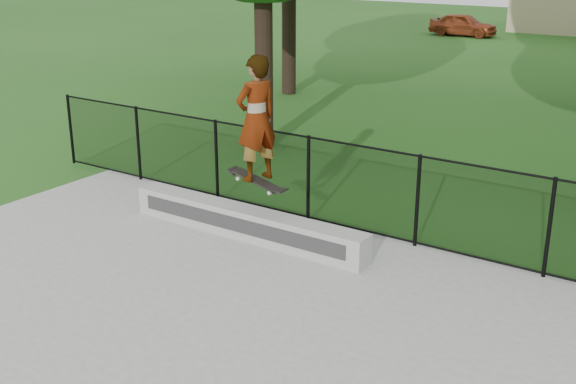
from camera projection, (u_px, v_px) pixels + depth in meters
name	position (u px, v px, depth m)	size (l,w,h in m)	color
grind_ledge	(246.00, 223.00, 11.65)	(4.38, 0.40, 0.48)	#B2B2AD
car_a	(463.00, 25.00, 36.61)	(1.36, 3.35, 1.15)	maroon
skater_airborne	(256.00, 120.00, 10.83)	(0.82, 0.81, 2.11)	black
chainlink_fence	(417.00, 201.00, 11.14)	(16.06, 0.06, 1.50)	black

